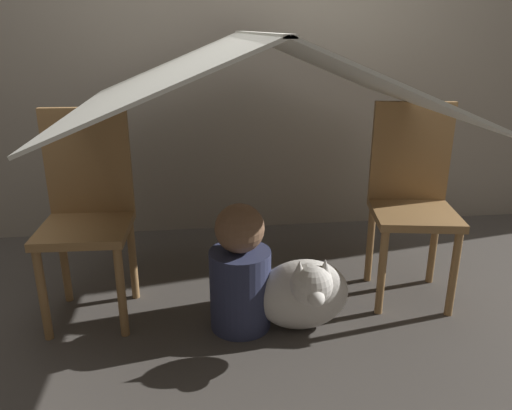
# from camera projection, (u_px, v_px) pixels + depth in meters

# --- Properties ---
(ground_plane) EXTENTS (8.80, 8.80, 0.00)m
(ground_plane) POSITION_uv_depth(u_px,v_px,m) (262.00, 331.00, 2.15)
(ground_plane) COLOR #47423D
(wall_back) EXTENTS (7.00, 0.05, 2.50)m
(wall_back) POSITION_uv_depth(u_px,v_px,m) (234.00, 25.00, 2.88)
(wall_back) COLOR gray
(wall_back) RESTS_ON ground_plane
(chair_left) EXTENTS (0.39, 0.39, 0.92)m
(chair_left) POSITION_uv_depth(u_px,v_px,m) (87.00, 208.00, 2.17)
(chair_left) COLOR olive
(chair_left) RESTS_ON ground_plane
(chair_right) EXTENTS (0.43, 0.43, 0.92)m
(chair_right) POSITION_uv_depth(u_px,v_px,m) (412.00, 195.00, 2.34)
(chair_right) COLOR olive
(chair_right) RESTS_ON ground_plane
(sheet_canopy) EXTENTS (1.47, 1.44, 0.31)m
(sheet_canopy) POSITION_uv_depth(u_px,v_px,m) (256.00, 72.00, 1.99)
(sheet_canopy) COLOR silver
(person_front) EXTENTS (0.26, 0.26, 0.56)m
(person_front) POSITION_uv_depth(u_px,v_px,m) (240.00, 273.00, 2.11)
(person_front) COLOR #2D3351
(person_front) RESTS_ON ground_plane
(dog) EXTENTS (0.40, 0.36, 0.40)m
(dog) POSITION_uv_depth(u_px,v_px,m) (304.00, 293.00, 2.09)
(dog) COLOR silver
(dog) RESTS_ON ground_plane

